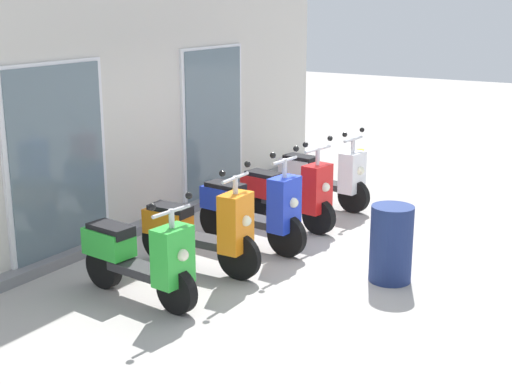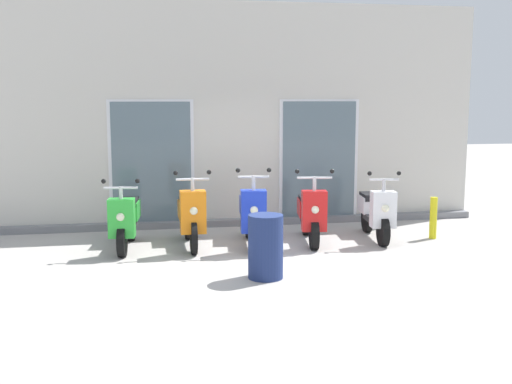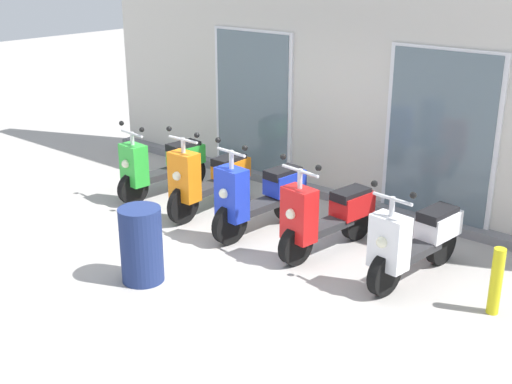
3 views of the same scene
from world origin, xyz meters
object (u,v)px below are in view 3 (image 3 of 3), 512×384
Objects in this scene: scooter_orange at (208,178)px; scooter_red at (326,216)px; curb_bollard at (496,281)px; scooter_blue at (259,195)px; trash_bin at (141,245)px; scooter_green at (162,165)px; scooter_white at (415,240)px.

scooter_orange reaches higher than scooter_red.
scooter_red reaches higher than curb_bollard.
scooter_blue is 2.26× the size of curb_bollard.
trash_bin is (-0.13, -1.82, -0.08)m from scooter_blue.
scooter_orange is at bearing 174.99° from scooter_blue.
scooter_red is 2.18m from trash_bin.
scooter_red is (2.93, -0.08, -0.00)m from scooter_green.
scooter_blue is (1.95, -0.14, 0.04)m from scooter_green.
scooter_orange is 1.88× the size of trash_bin.
scooter_green is at bearing 132.83° from trash_bin.
scooter_white is at bearing 40.46° from trash_bin.
scooter_red is (1.94, -0.03, -0.04)m from scooter_orange.
scooter_blue reaches higher than scooter_green.
scooter_green reaches higher than curb_bollard.
trash_bin is 1.20× the size of curb_bollard.
scooter_orange is at bearing 113.41° from trash_bin.
scooter_blue is 1.83m from trash_bin.
scooter_white is at bearing 2.33° from scooter_blue.
scooter_white is (1.12, 0.03, -0.00)m from scooter_red.
scooter_blue is (0.96, -0.08, 0.00)m from scooter_orange.
scooter_blue is at bearing 178.75° from curb_bollard.
scooter_green is 1.95m from scooter_blue.
scooter_green is 0.96× the size of scooter_blue.
scooter_red is at bearing 3.14° from scooter_blue.
scooter_green is 2.93m from scooter_red.
trash_bin is at bearing -139.54° from scooter_white.
scooter_white is at bearing 170.95° from curb_bollard.
trash_bin is 3.65m from curb_bollard.
trash_bin is (-2.24, -1.91, -0.04)m from scooter_white.
trash_bin is at bearing -151.22° from curb_bollard.
scooter_green is 0.98× the size of scooter_white.
scooter_red is at bearing -0.89° from scooter_orange.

